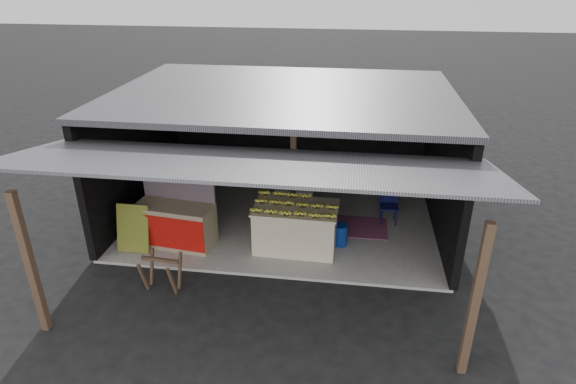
# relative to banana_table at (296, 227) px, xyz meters

# --- Properties ---
(ground) EXTENTS (80.00, 80.00, 0.00)m
(ground) POSITION_rel_banana_table_xyz_m (-0.46, -1.09, -0.53)
(ground) COLOR black
(ground) RESTS_ON ground
(concrete_slab) EXTENTS (7.00, 5.00, 0.06)m
(concrete_slab) POSITION_rel_banana_table_xyz_m (-0.46, 1.41, -0.50)
(concrete_slab) COLOR gray
(concrete_slab) RESTS_ON ground
(shophouse) EXTENTS (7.40, 7.29, 3.02)m
(shophouse) POSITION_rel_banana_table_xyz_m (-0.46, 1.73, 1.56)
(shophouse) COLOR black
(shophouse) RESTS_ON ground
(banana_table) EXTENTS (1.74, 1.09, 0.95)m
(banana_table) POSITION_rel_banana_table_xyz_m (0.00, 0.00, 0.00)
(banana_table) COLOR beige
(banana_table) RESTS_ON concrete_slab
(banana_pile) EXTENTS (1.61, 0.99, 0.19)m
(banana_pile) POSITION_rel_banana_table_xyz_m (-0.00, 0.00, 0.56)
(banana_pile) COLOR yellow
(banana_pile) RESTS_ON banana_table
(white_crate) EXTENTS (0.82, 0.56, 0.90)m
(white_crate) POSITION_rel_banana_table_xyz_m (-0.15, 1.04, -0.02)
(white_crate) COLOR white
(white_crate) RESTS_ON concrete_slab
(neighbor_stall) EXTENTS (1.68, 0.91, 1.66)m
(neighbor_stall) POSITION_rel_banana_table_xyz_m (-2.52, -0.19, 0.02)
(neighbor_stall) COLOR #998466
(neighbor_stall) RESTS_ON concrete_slab
(green_signboard) EXTENTS (0.67, 0.29, 0.98)m
(green_signboard) POSITION_rel_banana_table_xyz_m (-3.28, -0.57, 0.03)
(green_signboard) COLOR black
(green_signboard) RESTS_ON concrete_slab
(sawhorse) EXTENTS (0.71, 0.64, 0.68)m
(sawhorse) POSITION_rel_banana_table_xyz_m (-2.24, -1.72, -0.11)
(sawhorse) COLOR #4B3325
(sawhorse) RESTS_ON ground
(water_barrel) EXTENTS (0.30, 0.30, 0.44)m
(water_barrel) POSITION_rel_banana_table_xyz_m (0.92, 0.23, -0.25)
(water_barrel) COLOR navy
(water_barrel) RESTS_ON concrete_slab
(plastic_chair) EXTENTS (0.41, 0.41, 0.84)m
(plastic_chair) POSITION_rel_banana_table_xyz_m (1.96, 1.43, 0.02)
(plastic_chair) COLOR #0A0C38
(plastic_chair) RESTS_ON concrete_slab
(magenta_rug) EXTENTS (1.51, 1.01, 0.01)m
(magenta_rug) POSITION_rel_banana_table_xyz_m (1.20, 1.04, -0.47)
(magenta_rug) COLOR maroon
(magenta_rug) RESTS_ON concrete_slab
(picture_frames) EXTENTS (1.62, 0.04, 0.46)m
(picture_frames) POSITION_rel_banana_table_xyz_m (-0.63, 3.80, 1.40)
(picture_frames) COLOR black
(picture_frames) RESTS_ON shophouse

